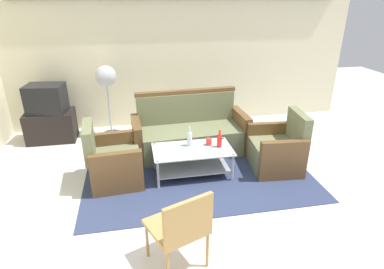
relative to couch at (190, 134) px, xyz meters
The scene contains 14 objects.
ground_plane 1.68m from the couch, 85.69° to the right, with size 14.00×14.00×0.00m, color silver.
wall_back 1.83m from the couch, 84.93° to the left, with size 6.52×0.19×2.80m.
rug 0.74m from the couch, 90.92° to the right, with size 3.17×2.14×0.01m, color #2D3856.
couch is the anchor object (origin of this frame).
armchair_left 1.37m from the couch, 149.62° to the right, with size 0.75×0.81×0.85m.
armchair_right 1.39m from the couch, 33.43° to the right, with size 0.75×0.81×0.85m.
coffee_table 0.74m from the couch, 97.30° to the right, with size 1.10×0.60×0.40m.
bottle_red 0.81m from the couch, 68.58° to the right, with size 0.07×0.07×0.25m.
bottle_clear 0.66m from the couch, 100.38° to the right, with size 0.07×0.07×0.29m.
cup 0.68m from the couch, 76.25° to the right, with size 0.08×0.08×0.10m, color red.
tv_stand 2.47m from the couch, 158.58° to the left, with size 0.80×0.50×0.52m, color black.
television 2.50m from the couch, 158.52° to the left, with size 0.65×0.52×0.48m.
pedestal_fan 1.74m from the couch, 143.51° to the left, with size 0.36×0.36×1.27m.
wicker_chair 2.44m from the couch, 102.14° to the right, with size 0.62×0.62×0.84m.
Camera 1 is at (-0.97, -3.00, 2.40)m, focal length 30.06 mm.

